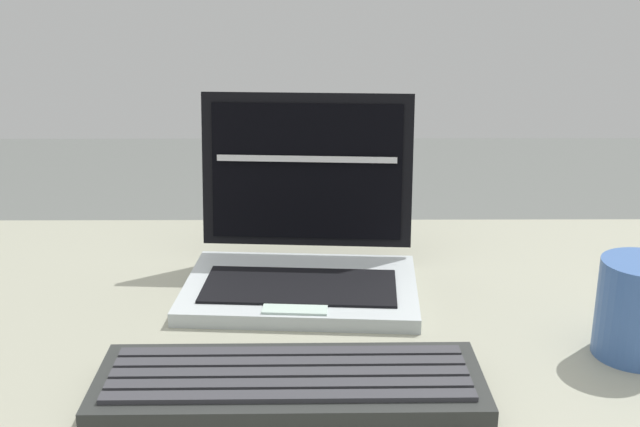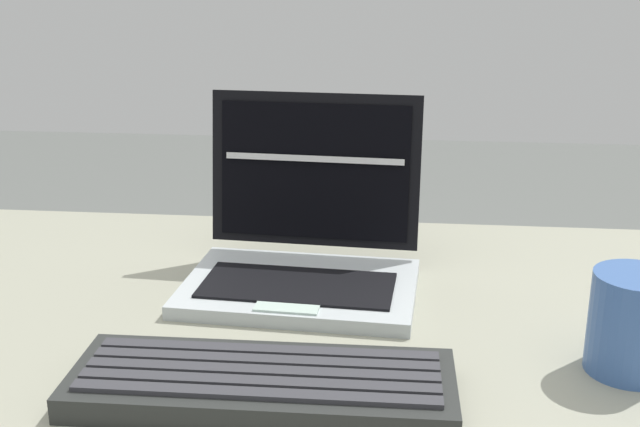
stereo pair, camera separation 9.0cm
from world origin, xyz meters
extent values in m
cube|color=#9B9B86|center=(0.00, 0.00, 0.70)|extent=(1.65, 0.64, 0.03)
cube|color=silver|center=(-0.05, 0.05, 0.72)|extent=(0.28, 0.20, 0.02)
cube|color=black|center=(-0.05, 0.04, 0.73)|extent=(0.22, 0.12, 0.00)
cube|color=silver|center=(-0.05, -0.02, 0.73)|extent=(0.07, 0.03, 0.00)
cube|color=black|center=(-0.04, 0.15, 0.84)|extent=(0.26, 0.05, 0.19)
cube|color=black|center=(-0.04, 0.15, 0.84)|extent=(0.23, 0.04, 0.16)
cube|color=silver|center=(-0.04, 0.15, 0.85)|extent=(0.22, 0.02, 0.01)
cube|color=#2A2C2B|center=(-0.05, -0.17, 0.73)|extent=(0.34, 0.12, 0.02)
cube|color=#38383D|center=(-0.05, -0.21, 0.74)|extent=(0.31, 0.02, 0.00)
cube|color=#38383D|center=(-0.05, -0.19, 0.74)|extent=(0.31, 0.02, 0.00)
cube|color=#38383D|center=(-0.05, -0.17, 0.74)|extent=(0.31, 0.02, 0.00)
cube|color=#38383D|center=(-0.05, -0.16, 0.74)|extent=(0.31, 0.02, 0.00)
cube|color=#38383D|center=(-0.05, -0.14, 0.74)|extent=(0.31, 0.02, 0.00)
cylinder|color=#3E64A7|center=(0.28, -0.09, 0.76)|extent=(0.08, 0.08, 0.10)
camera|label=1|loc=(-0.03, -0.79, 1.09)|focal=44.93mm
camera|label=2|loc=(0.06, -0.79, 1.09)|focal=44.93mm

